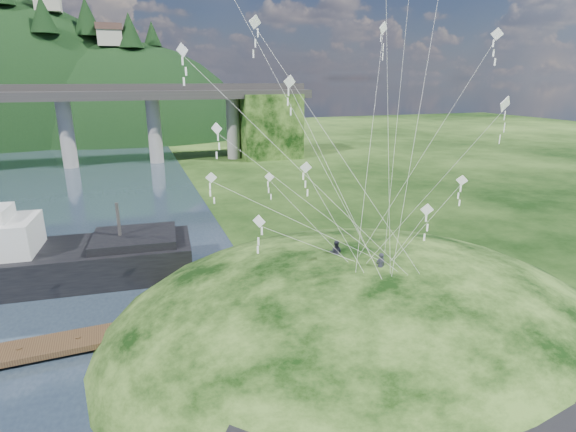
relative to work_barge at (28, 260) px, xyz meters
name	(u,v)px	position (x,y,z in m)	size (l,w,h in m)	color
ground	(257,367)	(14.34, -16.58, -2.15)	(320.00, 320.00, 0.00)	black
grass_hill	(362,345)	(22.34, -14.58, -3.65)	(36.00, 32.00, 13.00)	black
footpath	(488,422)	(21.80, -26.32, -0.07)	(22.29, 5.84, 0.83)	black
bridge	(1,116)	(-12.12, 53.48, 7.55)	(160.00, 11.00, 15.00)	#2D2B2B
work_barge	(28,260)	(0.00, 0.00, 0.00)	(24.99, 8.59, 8.59)	black
wooden_dock	(79,341)	(4.43, -11.03, -1.68)	(15.03, 3.01, 1.07)	#372516
kite_flyers	(350,244)	(21.32, -14.13, 3.67)	(2.46, 3.71, 1.77)	#252632
kite_swarm	(320,74)	(19.67, -12.53, 14.12)	(17.18, 16.26, 20.91)	white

